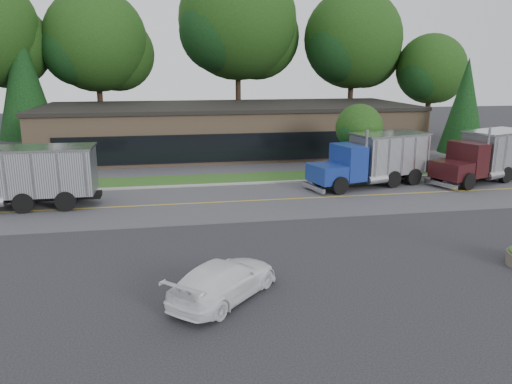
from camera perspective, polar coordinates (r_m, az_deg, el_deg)
ground at (r=20.52m, az=0.35°, el=-7.74°), size 140.00×140.00×0.00m
road at (r=28.96m, az=-2.86°, el=-1.13°), size 60.00×8.00×0.02m
center_line at (r=28.96m, az=-2.86°, el=-1.13°), size 60.00×0.12×0.01m
curb at (r=33.00m, az=-3.79°, el=0.78°), size 60.00×0.30×0.12m
grass_verge at (r=34.75m, az=-4.12°, el=1.46°), size 60.00×3.40×0.03m
far_parking at (r=39.62m, az=-4.88°, el=3.04°), size 60.00×7.00×0.02m
strip_mall at (r=45.40m, az=-3.11°, el=7.07°), size 32.00×12.00×4.00m
tree_far_b at (r=53.25m, az=-17.62°, el=15.65°), size 10.49×9.87×14.96m
tree_far_c at (r=53.55m, az=-1.92°, el=18.41°), size 12.67×11.93×18.08m
tree_far_d at (r=55.46m, az=11.11°, el=16.26°), size 10.81×10.17×15.42m
tree_far_e at (r=56.92m, az=19.41°, el=12.78°), size 7.66×7.21×10.93m
evergreen_left at (r=50.32m, az=-25.04°, el=11.53°), size 5.13×5.13×11.66m
evergreen_right at (r=43.67m, az=22.75°, el=9.09°), size 3.66×3.66×8.31m
tree_verge at (r=36.62m, az=11.74°, el=6.97°), size 3.55×3.34×5.06m
dump_truck_red at (r=30.36m, az=-26.16°, el=1.64°), size 10.43×2.65×3.36m
dump_truck_blue at (r=33.57m, az=13.44°, el=3.80°), size 8.50×4.54×3.36m
dump_truck_maroon at (r=37.33m, az=24.86°, el=3.89°), size 8.14×5.09×3.36m
rally_car at (r=17.11m, az=-3.69°, el=-9.99°), size 4.49×4.66×1.34m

